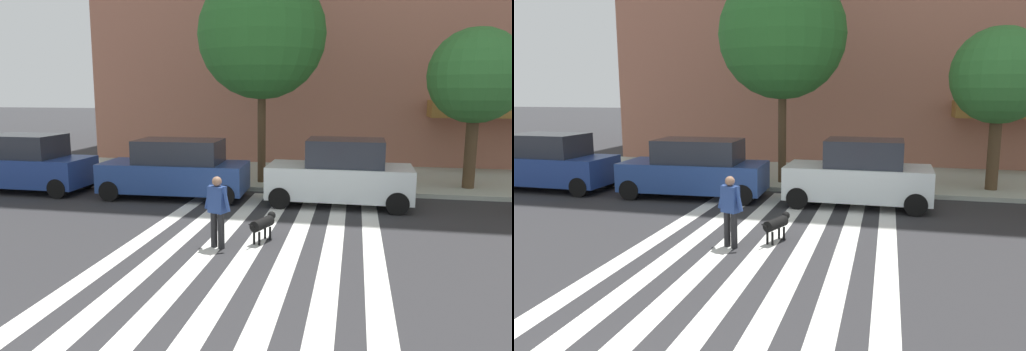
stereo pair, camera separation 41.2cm
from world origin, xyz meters
The scene contains 10 objects.
ground_plane centered at (0.00, 6.69, 0.00)m, with size 160.00×160.00×0.00m, color #2B2B2D.
sidewalk_far centered at (0.00, 16.38, 0.07)m, with size 80.00×6.00×0.15m, color #A9B0A3.
crosswalk_stripes centered at (1.14, 6.69, 0.00)m, with size 5.85×12.78×0.01m.
parked_car_near_curb centered at (-8.09, 11.89, 0.94)m, with size 4.92×2.04×2.00m.
parked_car_behind_first centered at (-2.39, 11.89, 0.94)m, with size 4.81×2.09×1.93m.
parked_car_third_in_line centered at (2.96, 11.89, 0.97)m, with size 4.39×2.01×2.05m.
street_tree_nearest centered at (-0.01, 14.46, 5.45)m, with size 4.57×4.57×7.60m.
street_tree_middle centered at (7.28, 14.76, 3.97)m, with size 3.21×3.21×5.46m.
pedestrian_dog_walker centered at (0.39, 7.11, 0.93)m, with size 0.69×0.36×1.64m.
dog_on_leash centered at (1.32, 7.76, 0.44)m, with size 0.53×1.07×0.65m.
Camera 2 is at (3.75, -3.04, 3.52)m, focal length 34.29 mm.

